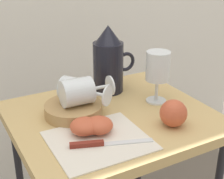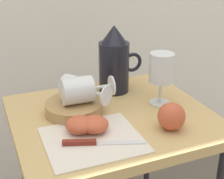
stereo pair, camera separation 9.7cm
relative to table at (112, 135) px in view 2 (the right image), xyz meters
The scene contains 12 objects.
curtain_drape 0.73m from the table, 90.00° to the left, with size 2.40×0.03×1.94m, color silver.
table is the anchor object (origin of this frame).
linen_napkin 0.17m from the table, 131.54° to the right, with size 0.25×0.22×0.00m, color silver.
basket_tray 0.14m from the table, 153.36° to the left, with size 0.17×0.17×0.04m, color #AD8451.
pitcher 0.24m from the table, 64.92° to the left, with size 0.15×0.10×0.23m.
wine_glass_upright 0.25m from the table, ahead, with size 0.07×0.07×0.17m.
wine_glass_tipped_near 0.18m from the table, 153.06° to the left, with size 0.16×0.08×0.08m.
wine_glass_tipped_far 0.18m from the table, 141.17° to the left, with size 0.14×0.16×0.07m.
apple_half_left 0.17m from the table, 150.98° to the right, with size 0.08×0.08×0.04m, color #C15133.
apple_half_right 0.15m from the table, 136.60° to the right, with size 0.08×0.08×0.04m, color #C15133.
apple_whole 0.21m from the table, 50.36° to the right, with size 0.08×0.08×0.08m, color #C15133.
knife 0.19m from the table, 129.13° to the right, with size 0.20×0.08×0.01m.
Camera 2 is at (-0.34, -0.82, 1.20)m, focal length 54.47 mm.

